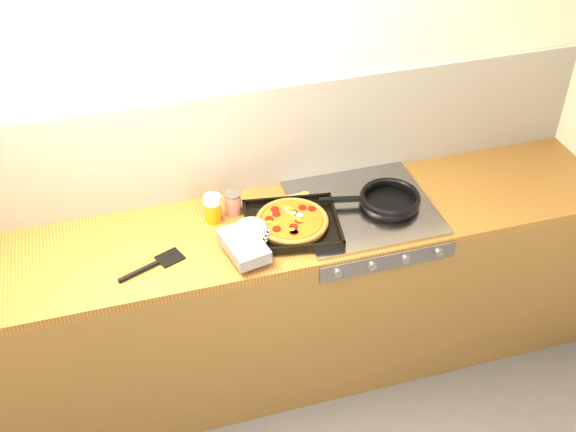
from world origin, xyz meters
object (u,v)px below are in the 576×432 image
object	(u,v)px
tomato_can	(233,203)
pizza_on_tray	(279,227)
juice_glass	(213,208)
frying_pan	(388,199)

from	to	relation	value
tomato_can	pizza_on_tray	bearing A→B (deg)	-54.38
tomato_can	juice_glass	distance (m)	0.10
frying_pan	tomato_can	size ratio (longest dim) A/B	4.53
frying_pan	juice_glass	size ratio (longest dim) A/B	3.72
frying_pan	tomato_can	world-z (taller)	tomato_can
tomato_can	juice_glass	world-z (taller)	juice_glass
frying_pan	juice_glass	world-z (taller)	juice_glass
frying_pan	tomato_can	bearing A→B (deg)	167.21
tomato_can	juice_glass	xyz separation A→B (m)	(-0.09, -0.03, 0.01)
juice_glass	frying_pan	bearing A→B (deg)	-9.10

